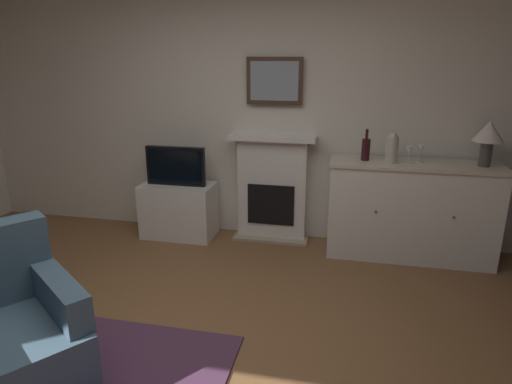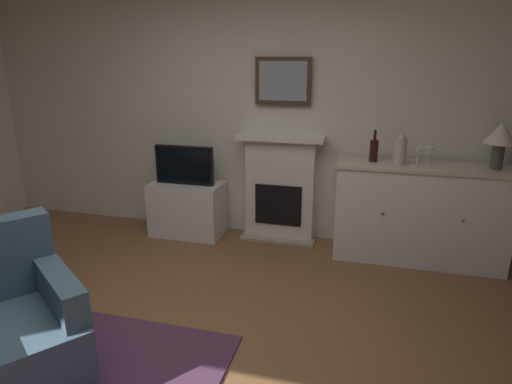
{
  "view_description": "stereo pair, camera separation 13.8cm",
  "coord_description": "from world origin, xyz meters",
  "px_view_note": "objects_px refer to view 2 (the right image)",
  "views": [
    {
      "loc": [
        0.95,
        -2.11,
        1.86
      ],
      "look_at": [
        0.36,
        0.59,
        1.0
      ],
      "focal_mm": 31.04,
      "sensor_mm": 36.0,
      "label": 1
    },
    {
      "loc": [
        1.09,
        -2.08,
        1.86
      ],
      "look_at": [
        0.36,
        0.59,
        1.0
      ],
      "focal_mm": 31.04,
      "sensor_mm": 36.0,
      "label": 2
    }
  ],
  "objects_px": {
    "armchair": "(0,324)",
    "wine_glass_center": "(430,151)",
    "wine_glass_left": "(418,152)",
    "fireplace_unit": "(280,188)",
    "wine_bottle": "(374,150)",
    "sideboard_cabinet": "(419,213)",
    "tv_cabinet": "(187,209)",
    "table_lamp": "(500,137)",
    "tv_set": "(184,165)",
    "framed_picture": "(283,81)",
    "vase_decorative": "(400,149)"
  },
  "relations": [
    {
      "from": "armchair",
      "to": "wine_glass_center",
      "type": "bearing_deg",
      "value": 43.72
    },
    {
      "from": "wine_glass_left",
      "to": "fireplace_unit",
      "type": "bearing_deg",
      "value": 169.46
    },
    {
      "from": "wine_bottle",
      "to": "wine_glass_left",
      "type": "bearing_deg",
      "value": -10.91
    },
    {
      "from": "fireplace_unit",
      "to": "armchair",
      "type": "distance_m",
      "value": 2.76
    },
    {
      "from": "sideboard_cabinet",
      "to": "wine_bottle",
      "type": "height_order",
      "value": "wine_bottle"
    },
    {
      "from": "fireplace_unit",
      "to": "wine_glass_center",
      "type": "xyz_separation_m",
      "value": [
        1.38,
        -0.15,
        0.49
      ]
    },
    {
      "from": "wine_glass_left",
      "to": "tv_cabinet",
      "type": "xyz_separation_m",
      "value": [
        -2.25,
        0.07,
        -0.76
      ]
    },
    {
      "from": "table_lamp",
      "to": "wine_glass_left",
      "type": "xyz_separation_m",
      "value": [
        -0.64,
        -0.06,
        -0.16
      ]
    },
    {
      "from": "sideboard_cabinet",
      "to": "fireplace_unit",
      "type": "bearing_deg",
      "value": 172.52
    },
    {
      "from": "tv_set",
      "to": "armchair",
      "type": "bearing_deg",
      "value": -92.99
    },
    {
      "from": "armchair",
      "to": "tv_cabinet",
      "type": "bearing_deg",
      "value": 87.04
    },
    {
      "from": "fireplace_unit",
      "to": "framed_picture",
      "type": "relative_size",
      "value": 2.0
    },
    {
      "from": "vase_decorative",
      "to": "tv_set",
      "type": "relative_size",
      "value": 0.45
    },
    {
      "from": "table_lamp",
      "to": "wine_glass_left",
      "type": "relative_size",
      "value": 2.42
    },
    {
      "from": "tv_cabinet",
      "to": "table_lamp",
      "type": "bearing_deg",
      "value": -0.3
    },
    {
      "from": "framed_picture",
      "to": "wine_glass_center",
      "type": "height_order",
      "value": "framed_picture"
    },
    {
      "from": "framed_picture",
      "to": "sideboard_cabinet",
      "type": "distance_m",
      "value": 1.79
    },
    {
      "from": "tv_set",
      "to": "armchair",
      "type": "height_order",
      "value": "tv_set"
    },
    {
      "from": "wine_bottle",
      "to": "vase_decorative",
      "type": "distance_m",
      "value": 0.24
    },
    {
      "from": "wine_glass_center",
      "to": "tv_set",
      "type": "distance_m",
      "value": 2.38
    },
    {
      "from": "tv_cabinet",
      "to": "vase_decorative",
      "type": "bearing_deg",
      "value": -1.77
    },
    {
      "from": "table_lamp",
      "to": "wine_glass_center",
      "type": "height_order",
      "value": "table_lamp"
    },
    {
      "from": "tv_cabinet",
      "to": "armchair",
      "type": "relative_size",
      "value": 0.68
    },
    {
      "from": "wine_glass_left",
      "to": "tv_cabinet",
      "type": "distance_m",
      "value": 2.37
    },
    {
      "from": "wine_bottle",
      "to": "wine_glass_center",
      "type": "bearing_deg",
      "value": 1.19
    },
    {
      "from": "fireplace_unit",
      "to": "wine_glass_center",
      "type": "height_order",
      "value": "fireplace_unit"
    },
    {
      "from": "table_lamp",
      "to": "tv_set",
      "type": "height_order",
      "value": "table_lamp"
    },
    {
      "from": "framed_picture",
      "to": "wine_glass_center",
      "type": "xyz_separation_m",
      "value": [
        1.38,
        -0.2,
        -0.57
      ]
    },
    {
      "from": "table_lamp",
      "to": "tv_cabinet",
      "type": "xyz_separation_m",
      "value": [
        -2.89,
        0.02,
        -0.92
      ]
    },
    {
      "from": "fireplace_unit",
      "to": "wine_glass_center",
      "type": "relative_size",
      "value": 6.67
    },
    {
      "from": "tv_cabinet",
      "to": "tv_set",
      "type": "height_order",
      "value": "tv_set"
    },
    {
      "from": "wine_bottle",
      "to": "tv_set",
      "type": "height_order",
      "value": "wine_bottle"
    },
    {
      "from": "wine_glass_center",
      "to": "tv_cabinet",
      "type": "distance_m",
      "value": 2.48
    },
    {
      "from": "armchair",
      "to": "tv_set",
      "type": "bearing_deg",
      "value": 87.01
    },
    {
      "from": "fireplace_unit",
      "to": "table_lamp",
      "type": "relative_size",
      "value": 2.75
    },
    {
      "from": "fireplace_unit",
      "to": "wine_bottle",
      "type": "height_order",
      "value": "wine_bottle"
    },
    {
      "from": "tv_set",
      "to": "fireplace_unit",
      "type": "bearing_deg",
      "value": 10.77
    },
    {
      "from": "wine_bottle",
      "to": "armchair",
      "type": "xyz_separation_m",
      "value": [
        -2.0,
        -2.36,
        -0.65
      ]
    },
    {
      "from": "vase_decorative",
      "to": "armchair",
      "type": "xyz_separation_m",
      "value": [
        -2.22,
        -2.3,
        -0.68
      ]
    },
    {
      "from": "table_lamp",
      "to": "vase_decorative",
      "type": "relative_size",
      "value": 1.42
    },
    {
      "from": "tv_cabinet",
      "to": "armchair",
      "type": "xyz_separation_m",
      "value": [
        -0.12,
        -2.37,
        0.1
      ]
    },
    {
      "from": "framed_picture",
      "to": "vase_decorative",
      "type": "relative_size",
      "value": 1.96
    },
    {
      "from": "vase_decorative",
      "to": "tv_cabinet",
      "type": "distance_m",
      "value": 2.24
    },
    {
      "from": "tv_set",
      "to": "armchair",
      "type": "relative_size",
      "value": 0.56
    },
    {
      "from": "fireplace_unit",
      "to": "tv_set",
      "type": "bearing_deg",
      "value": -169.23
    },
    {
      "from": "fireplace_unit",
      "to": "armchair",
      "type": "bearing_deg",
      "value": -113.46
    },
    {
      "from": "tv_set",
      "to": "sideboard_cabinet",
      "type": "bearing_deg",
      "value": 0.2
    },
    {
      "from": "vase_decorative",
      "to": "tv_cabinet",
      "type": "relative_size",
      "value": 0.37
    },
    {
      "from": "wine_glass_center",
      "to": "tv_cabinet",
      "type": "bearing_deg",
      "value": -179.82
    },
    {
      "from": "fireplace_unit",
      "to": "sideboard_cabinet",
      "type": "xyz_separation_m",
      "value": [
        1.35,
        -0.18,
        -0.09
      ]
    }
  ]
}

